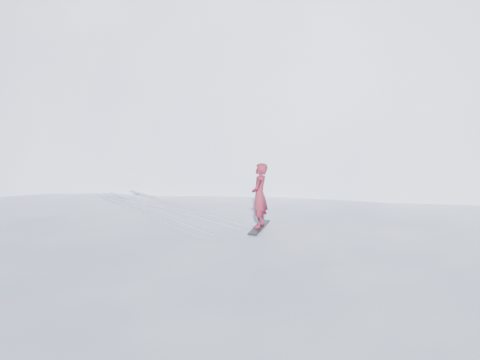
{
  "coord_description": "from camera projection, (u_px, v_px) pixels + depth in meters",
  "views": [
    {
      "loc": [
        -4.99,
        -8.24,
        6.2
      ],
      "look_at": [
        1.49,
        2.69,
        3.5
      ],
      "focal_mm": 35.0,
      "sensor_mm": 36.0,
      "label": 1
    }
  ],
  "objects": [
    {
      "name": "summit_peak",
      "position": [
        302.0,
        149.0,
        43.56
      ],
      "size": [
        60.0,
        56.0,
        56.0
      ],
      "primitive_type": "ellipsoid",
      "color": "white",
      "rests_on": "ground"
    },
    {
      "name": "near_ridge",
      "position": [
        220.0,
        296.0,
        13.74
      ],
      "size": [
        36.0,
        28.0,
        4.8
      ],
      "primitive_type": "ellipsoid",
      "color": "white",
      "rests_on": "ground"
    },
    {
      "name": "wind_bumps",
      "position": [
        184.0,
        323.0,
        12.22
      ],
      "size": [
        16.0,
        14.4,
        1.0
      ],
      "color": "white",
      "rests_on": "ground"
    },
    {
      "name": "ground",
      "position": [
        244.0,
        357.0,
        10.71
      ],
      "size": [
        400.0,
        400.0,
        0.0
      ],
      "primitive_type": "plane",
      "color": "white",
      "rests_on": "ground"
    },
    {
      "name": "board_tracks",
      "position": [
        160.0,
        209.0,
        14.08
      ],
      "size": [
        2.68,
        5.91,
        0.04
      ],
      "color": "silver",
      "rests_on": "ground"
    },
    {
      "name": "snowboarder",
      "position": [
        259.0,
        195.0,
        12.19
      ],
      "size": [
        0.73,
        0.71,
        1.7
      ],
      "primitive_type": "imported",
      "rotation": [
        0.0,
        0.0,
        3.86
      ],
      "color": "maroon",
      "rests_on": "snowboard"
    },
    {
      "name": "peak_shoulder",
      "position": [
        219.0,
        172.0,
        32.53
      ],
      "size": [
        28.0,
        24.0,
        18.0
      ],
      "primitive_type": "ellipsoid",
      "color": "white",
      "rests_on": "ground"
    },
    {
      "name": "snowboard",
      "position": [
        259.0,
        227.0,
        12.37
      ],
      "size": [
        1.17,
        1.07,
        0.02
      ],
      "primitive_type": "cube",
      "rotation": [
        0.0,
        0.0,
        0.72
      ],
      "color": "black",
      "rests_on": "near_ridge"
    }
  ]
}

